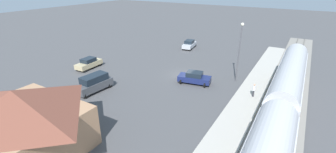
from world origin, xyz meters
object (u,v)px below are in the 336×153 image
Objects in this scene: sedan_silver at (189,44)px; light_pole_near_platform at (240,46)px; passenger_train at (277,122)px; pedestrian_on_platform at (254,89)px; sedan_tan at (89,63)px; sedan_navy at (194,78)px; station_building at (19,122)px; suv_charcoal at (94,83)px.

light_pole_near_platform reaches higher than sedan_silver.
passenger_train is 21.89× the size of pedestrian_on_platform.
sedan_tan and sedan_navy have the same top height.
passenger_train reaches higher than sedan_navy.
passenger_train is 8.20× the size of sedan_tan.
sedan_tan is 0.96× the size of sedan_navy.
station_building is 36.16m from sedan_silver.
sedan_silver is 18.51m from light_pole_near_platform.
pedestrian_on_platform is at bearing 176.75° from sedan_navy.
station_building is 1.97× the size of suv_charcoal.
passenger_train is at bearing 179.29° from suv_charcoal.
pedestrian_on_platform is at bearing -126.34° from station_building.
station_building is at bearing 109.22° from suv_charcoal.
sedan_tan is 17.83m from sedan_navy.
suv_charcoal is at bearing -0.71° from passenger_train.
sedan_tan is at bearing -56.43° from station_building.
light_pole_near_platform is (-11.20, -23.95, 2.19)m from station_building.
pedestrian_on_platform is 0.36× the size of sedan_navy.
suv_charcoal is 0.60× the size of light_pole_near_platform.
suv_charcoal reaches higher than sedan_silver.
light_pole_near_platform is (-15.13, -12.67, 4.08)m from suv_charcoal.
passenger_train is 22.00m from suv_charcoal.
passenger_train is at bearing -148.56° from station_building.
sedan_navy is 0.94× the size of suv_charcoal.
sedan_tan is 23.87m from light_pole_near_platform.
passenger_train is at bearing 117.71° from light_pole_near_platform.
light_pole_near_platform is (-13.33, 12.09, 4.35)m from sedan_silver.
station_building is at bearing 64.93° from light_pole_near_platform.
light_pole_near_platform reaches higher than sedan_tan.
suv_charcoal is at bearing 24.59° from pedestrian_on_platform.
light_pole_near_platform is at bearing -162.29° from sedan_tan.
pedestrian_on_platform reaches higher than sedan_silver.
sedan_tan is 9.10m from suv_charcoal.
sedan_navy is (8.14, -0.46, -0.40)m from pedestrian_on_platform.
sedan_tan is 0.97× the size of sedan_silver.
sedan_silver is 0.56× the size of light_pole_near_platform.
sedan_tan is at bearing -37.45° from suv_charcoal.
sedan_tan is at bearing 6.45° from pedestrian_on_platform.
station_building is at bearing 72.50° from sedan_navy.
station_building reaches higher than passenger_train.
sedan_navy is at bearing -38.22° from passenger_train.
sedan_silver is at bearing -44.46° from pedestrian_on_platform.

